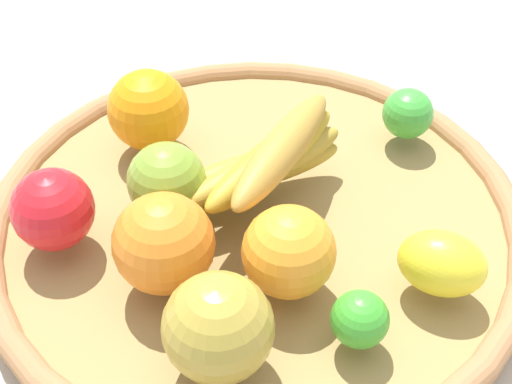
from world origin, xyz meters
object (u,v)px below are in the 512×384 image
Objects in this scene: lime_1 at (360,319)px; orange_1 at (289,252)px; orange_2 at (148,110)px; banana_bunch at (267,161)px; apple_1 at (218,328)px; orange_0 at (164,244)px; lime_0 at (408,113)px; apple_0 at (53,209)px; apple_2 at (167,181)px; lemon_0 at (442,263)px.

lime_1 is 0.60× the size of orange_1.
lime_1 is 0.28m from orange_2.
apple_1 is at bearing 9.44° from banana_bunch.
lime_1 is 0.17m from banana_bunch.
banana_bunch is at bearing 161.58° from orange_0.
orange_0 is 0.09m from apple_1.
orange_1 reaches higher than lime_0.
lime_1 is 0.64× the size of apple_0.
apple_0 is (0.23, -0.23, 0.01)m from lime_0.
apple_1 is (0.30, -0.06, 0.01)m from lime_0.
banana_bunch is 2.13× the size of orange_0.
apple_2 is at bearing -155.74° from orange_0.
orange_0 and apple_1 have the same top height.
orange_0 is at bearing 86.03° from apple_0.
apple_1 is 1.16× the size of apple_0.
orange_2 is at bearing -149.52° from orange_0.
lime_1 is at bearing 43.60° from banana_bunch.
apple_2 is 0.13m from orange_1.
orange_0 is 1.17× the size of apple_0.
apple_1 reaches higher than banana_bunch.
orange_0 is (0.03, -0.09, 0.00)m from orange_1.
apple_2 is at bearing -55.91° from banana_bunch.
apple_0 reaches higher than lime_1.
apple_1 is (0.13, 0.10, 0.01)m from apple_2.
lemon_0 is 0.87× the size of orange_0.
banana_bunch reaches higher than lime_1.
lemon_0 reaches higher than lime_1.
banana_bunch is 3.49× the size of lime_0.
banana_bunch is at bearing 124.09° from apple_2.
lime_1 is 0.89× the size of lime_0.
lemon_0 is at bearing 89.41° from apple_2.
apple_0 reaches higher than lemon_0.
orange_1 is (0.04, 0.12, 0.00)m from apple_2.
orange_0 is 0.17m from orange_2.
lime_1 is 0.57× the size of orange_2.
lemon_0 is at bearing 101.40° from apple_0.
lime_1 is at bearing 4.81° from lime_0.
apple_1 is at bearing -46.22° from lemon_0.
apple_2 is 0.24m from lime_0.
orange_1 is at bearing -115.45° from lime_1.
orange_0 is 1.01× the size of apple_1.
orange_1 reaches higher than lemon_0.
apple_2 is at bearing -111.36° from lime_1.
orange_1 is at bearing -70.10° from lemon_0.
banana_bunch is 2.49× the size of apple_0.
apple_2 is at bearing -141.86° from apple_1.
lime_1 is 0.26× the size of banana_bunch.
orange_2 is 1.11× the size of apple_0.
lime_1 is 0.64× the size of apple_2.
apple_0 is (0.06, -0.07, 0.00)m from apple_2.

